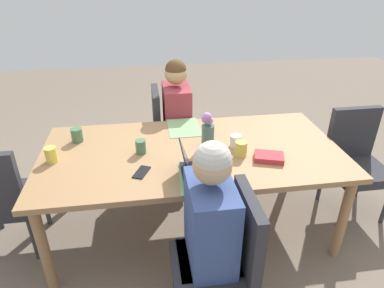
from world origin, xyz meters
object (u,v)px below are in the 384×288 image
object	(u,v)px
coffee_mug_near_left	(141,147)
chair_head_left_right_near	(355,157)
coffee_mug_near_right	(241,149)
phone_black	(142,172)
dining_table	(192,158)
flower_vase	(208,129)
book_red_cover	(269,157)
person_near_left_near	(177,128)
laptop_far_left_mid	(195,171)
chair_far_left_mid	(225,257)
person_far_left_mid	(210,247)
coffee_mug_centre_right	(77,135)
chair_head_right_left_far	(0,197)
coffee_mug_centre_left	(236,141)
coffee_mug_far_left	(51,155)
chair_near_left_near	(169,129)

from	to	relation	value
coffee_mug_near_left	chair_head_left_right_near	bearing A→B (deg)	-177.97
coffee_mug_near_right	phone_black	distance (m)	0.72
dining_table	phone_black	bearing A→B (deg)	34.22
flower_vase	book_red_cover	xyz separation A→B (m)	(-0.39, 0.25, -0.13)
person_near_left_near	coffee_mug_near_left	world-z (taller)	person_near_left_near
laptop_far_left_mid	book_red_cover	bearing A→B (deg)	-166.05
chair_head_left_right_near	laptop_far_left_mid	bearing A→B (deg)	16.47
dining_table	book_red_cover	bearing A→B (deg)	157.30
chair_head_left_right_near	coffee_mug_near_left	xyz separation A→B (m)	(1.77, 0.06, 0.28)
dining_table	chair_far_left_mid	xyz separation A→B (m)	(-0.06, 0.83, -0.16)
person_far_left_mid	coffee_mug_near_right	bearing A→B (deg)	-118.28
laptop_far_left_mid	coffee_mug_centre_right	bearing A→B (deg)	-36.80
person_far_left_mid	chair_head_right_left_far	bearing A→B (deg)	-27.51
chair_head_left_right_near	coffee_mug_near_left	bearing A→B (deg)	2.03
chair_far_left_mid	book_red_cover	world-z (taller)	chair_far_left_mid
person_far_left_mid	laptop_far_left_mid	xyz separation A→B (m)	(0.02, -0.42, 0.24)
person_far_left_mid	coffee_mug_near_left	distance (m)	0.89
person_near_left_near	coffee_mug_centre_left	world-z (taller)	person_near_left_near
laptop_far_left_mid	coffee_mug_near_left	bearing A→B (deg)	-46.48
dining_table	coffee_mug_far_left	size ratio (longest dim) A/B	20.08
flower_vase	coffee_mug_centre_right	distance (m)	1.00
person_far_left_mid	chair_far_left_mid	bearing A→B (deg)	141.24
chair_head_left_right_near	coffee_mug_near_right	xyz separation A→B (m)	(1.07, 0.20, 0.28)
flower_vase	book_red_cover	size ratio (longest dim) A/B	1.41
person_near_left_near	coffee_mug_centre_left	bearing A→B (deg)	114.53
coffee_mug_far_left	coffee_mug_centre_left	bearing A→B (deg)	-178.94
chair_head_left_right_near	chair_near_left_near	bearing A→B (deg)	-27.35
coffee_mug_centre_left	phone_black	xyz separation A→B (m)	(0.70, 0.26, -0.04)
laptop_far_left_mid	person_far_left_mid	bearing A→B (deg)	92.21
phone_black	laptop_far_left_mid	bearing A→B (deg)	99.36
person_near_left_near	chair_head_left_right_near	xyz separation A→B (m)	(-1.43, 0.72, -0.03)
chair_far_left_mid	coffee_mug_near_left	size ratio (longest dim) A/B	8.85
chair_far_left_mid	laptop_far_left_mid	xyz separation A→B (m)	(0.09, -0.48, 0.27)
dining_table	person_near_left_near	size ratio (longest dim) A/B	1.83
coffee_mug_centre_left	chair_head_right_left_far	bearing A→B (deg)	2.24
laptop_far_left_mid	coffee_mug_far_left	size ratio (longest dim) A/B	2.93
person_far_left_mid	coffee_mug_centre_left	size ratio (longest dim) A/B	12.92
book_red_cover	phone_black	world-z (taller)	book_red_cover
chair_head_left_right_near	coffee_mug_centre_right	bearing A→B (deg)	-4.88
chair_head_right_left_far	coffee_mug_near_left	bearing A→B (deg)	-175.84
flower_vase	phone_black	bearing A→B (deg)	30.52
coffee_mug_far_left	coffee_mug_centre_right	bearing A→B (deg)	-114.52
dining_table	coffee_mug_centre_left	size ratio (longest dim) A/B	23.68
phone_black	dining_table	bearing A→B (deg)	149.12
laptop_far_left_mid	coffee_mug_far_left	xyz separation A→B (m)	(0.95, -0.33, 0.01)
chair_head_right_left_far	coffee_mug_centre_left	distance (m)	1.73
person_near_left_near	chair_head_left_right_near	size ratio (longest dim) A/B	1.33
chair_near_left_near	coffee_mug_centre_left	bearing A→B (deg)	117.13
person_near_left_near	coffee_mug_centre_left	size ratio (longest dim) A/B	12.92
laptop_far_left_mid	chair_near_left_near	bearing A→B (deg)	-86.46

